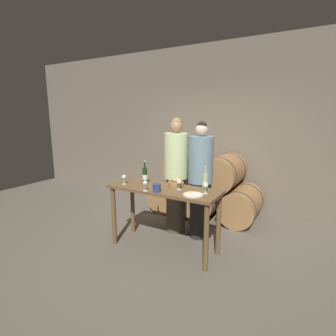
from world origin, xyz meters
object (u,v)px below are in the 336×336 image
(wine_glass_right, at_px, (206,186))
(wine_bottle_red, at_px, (145,175))
(person_right, at_px, (200,180))
(bread_basket, at_px, (176,183))
(cheese_plate, at_px, (193,195))
(wine_glass_left, at_px, (145,183))
(tasting_table, at_px, (164,198))
(wine_bottle_white, at_px, (205,182))
(wine_glass_center, at_px, (179,182))
(person_left, at_px, (176,176))
(wine_glass_far_left, at_px, (124,177))
(blue_crock, at_px, (157,187))

(wine_glass_right, bearing_deg, wine_bottle_red, 177.49)
(person_right, xyz_separation_m, wine_glass_right, (0.31, -0.58, 0.10))
(wine_bottle_red, height_order, bread_basket, wine_bottle_red)
(person_right, height_order, cheese_plate, person_right)
(bread_basket, height_order, wine_glass_left, wine_glass_left)
(tasting_table, xyz_separation_m, wine_bottle_white, (0.55, 0.10, 0.27))
(wine_glass_left, distance_m, wine_glass_center, 0.44)
(wine_glass_left, bearing_deg, person_left, 90.20)
(wine_glass_far_left, bearing_deg, wine_bottle_red, 37.70)
(wine_bottle_red, distance_m, wine_glass_far_left, 0.30)
(tasting_table, bearing_deg, wine_glass_right, 1.80)
(tasting_table, distance_m, wine_bottle_red, 0.44)
(person_left, xyz_separation_m, person_right, (0.41, -0.00, -0.03))
(bread_basket, distance_m, wine_glass_left, 0.46)
(tasting_table, relative_size, bread_basket, 7.11)
(wine_bottle_white, distance_m, wine_glass_left, 0.77)
(blue_crock, height_order, wine_glass_center, wine_glass_center)
(person_right, height_order, wine_glass_right, person_right)
(cheese_plate, distance_m, wine_glass_far_left, 1.07)
(tasting_table, bearing_deg, wine_glass_center, 3.44)
(wine_bottle_red, relative_size, blue_crock, 3.04)
(bread_basket, xyz_separation_m, wine_glass_far_left, (-0.69, -0.26, 0.05))
(blue_crock, bearing_deg, wine_glass_center, 48.51)
(wine_bottle_white, xyz_separation_m, wine_glass_center, (-0.33, -0.08, -0.02))
(tasting_table, xyz_separation_m, wine_glass_center, (0.22, 0.01, 0.25))
(tasting_table, height_order, bread_basket, bread_basket)
(tasting_table, relative_size, cheese_plate, 6.23)
(wine_glass_center, bearing_deg, person_left, 121.12)
(wine_glass_far_left, distance_m, wine_glass_left, 0.47)
(person_left, distance_m, cheese_plate, 0.95)
(person_right, relative_size, wine_glass_center, 13.03)
(wine_glass_center, bearing_deg, bread_basket, 130.82)
(wine_bottle_red, xyz_separation_m, wine_glass_center, (0.57, -0.05, -0.02))
(blue_crock, bearing_deg, bread_basket, 75.61)
(blue_crock, bearing_deg, tasting_table, 95.34)
(wine_glass_far_left, relative_size, wine_glass_left, 1.00)
(wine_bottle_white, relative_size, cheese_plate, 1.40)
(wine_glass_left, bearing_deg, tasting_table, 62.40)
(wine_glass_far_left, bearing_deg, wine_glass_left, -16.07)
(bread_basket, distance_m, cheese_plate, 0.46)
(tasting_table, xyz_separation_m, wine_glass_left, (-0.13, -0.25, 0.25))
(person_left, height_order, bread_basket, person_left)
(tasting_table, distance_m, person_right, 0.68)
(tasting_table, relative_size, person_right, 0.87)
(cheese_plate, bearing_deg, wine_glass_left, -168.25)
(wine_glass_far_left, xyz_separation_m, wine_glass_right, (1.17, 0.14, 0.00))
(tasting_table, relative_size, wine_glass_left, 11.34)
(person_left, height_order, wine_bottle_white, person_left)
(wine_glass_center, xyz_separation_m, wine_glass_right, (0.37, 0.01, 0.00))
(wine_bottle_white, bearing_deg, wine_glass_center, -165.91)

